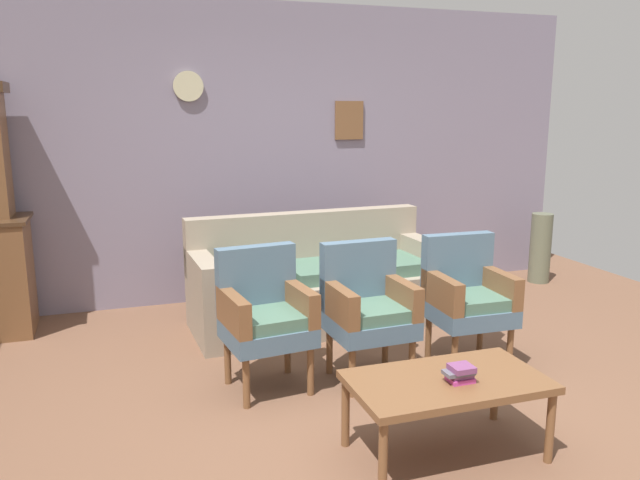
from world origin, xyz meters
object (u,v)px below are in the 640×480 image
floral_couch (317,285)px  armchair_near_couch_end (367,305)px  armchair_row_middle (467,294)px  book_stack_on_table (460,373)px  coffee_table (447,386)px  armchair_by_doorway (265,312)px  floor_vase_by_wall (540,248)px

floral_couch → armchair_near_couch_end: 1.15m
armchair_row_middle → book_stack_on_table: bearing=-122.9°
coffee_table → armchair_near_couch_end: bearing=90.7°
armchair_by_doorway → armchair_near_couch_end: size_ratio=1.00×
armchair_by_doorway → floor_vase_by_wall: (3.28, 1.54, -0.14)m
armchair_near_couch_end → floor_vase_by_wall: (2.60, 1.61, -0.14)m
armchair_row_middle → floor_vase_by_wall: 2.45m
armchair_row_middle → book_stack_on_table: size_ratio=5.89×
book_stack_on_table → armchair_by_doorway: bearing=122.4°
book_stack_on_table → floor_vase_by_wall: bearing=46.4°
armchair_by_doorway → armchair_row_middle: same height
floral_couch → book_stack_on_table: 2.21m
floral_couch → armchair_row_middle: bearing=-57.5°
coffee_table → book_stack_on_table: size_ratio=6.54×
floral_couch → armchair_row_middle: (0.72, -1.13, 0.17)m
floor_vase_by_wall → coffee_table: bearing=-134.6°
armchair_by_doorway → armchair_row_middle: bearing=-2.6°
armchair_row_middle → armchair_by_doorway: bearing=177.4°
armchair_by_doorway → floor_vase_by_wall: armchair_by_doorway is taller
book_stack_on_table → floral_couch: bearing=90.6°
armchair_near_couch_end → armchair_by_doorway: bearing=174.0°
floor_vase_by_wall → armchair_near_couch_end: bearing=-148.3°
armchair_by_doorway → book_stack_on_table: size_ratio=5.89×
armchair_row_middle → armchair_near_couch_end: bearing=-179.6°
coffee_table → floor_vase_by_wall: floor_vase_by_wall is taller
armchair_near_couch_end → coffee_table: 1.03m
floral_couch → armchair_near_couch_end: size_ratio=2.33×
floral_couch → armchair_by_doorway: size_ratio=2.33×
floral_couch → book_stack_on_table: size_ratio=13.71×
floral_couch → armchair_near_couch_end: bearing=-91.5°
floral_couch → floor_vase_by_wall: bearing=10.4°
floral_couch → armchair_by_doorway: bearing=-123.5°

